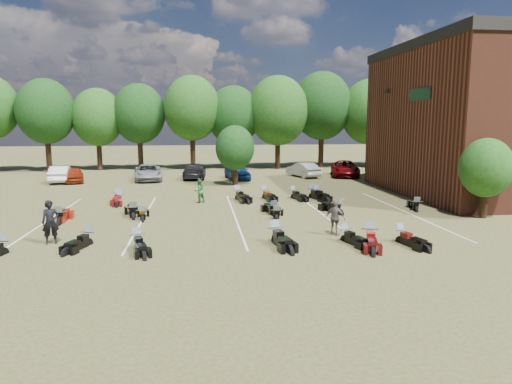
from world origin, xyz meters
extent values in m
plane|color=brown|center=(0.00, 0.00, 0.00)|extent=(160.00, 160.00, 0.00)
imported|color=maroon|center=(-15.72, 19.03, 0.65)|extent=(2.41, 4.08, 1.30)
imported|color=silver|center=(-16.87, 19.25, 0.72)|extent=(2.09, 4.53, 1.44)
imported|color=gray|center=(-9.51, 19.58, 0.71)|extent=(2.99, 5.37, 1.42)
imported|color=black|center=(-5.38, 20.47, 0.71)|extent=(2.21, 4.99, 1.42)
imported|color=navy|center=(-1.50, 19.39, 0.73)|extent=(2.44, 4.52, 1.46)
imported|color=#A5A5A0|center=(4.83, 20.38, 0.69)|extent=(2.75, 4.43, 1.38)
imported|color=#5F0508|center=(8.97, 20.43, 0.75)|extent=(3.70, 5.84, 1.50)
imported|color=#333438|center=(13.24, 20.36, 0.74)|extent=(2.55, 5.26, 1.47)
imported|color=black|center=(-11.31, -1.75, 0.96)|extent=(0.81, 0.68, 1.91)
imported|color=#2A7032|center=(-4.96, 7.60, 0.78)|extent=(0.96, 0.91, 1.55)
imported|color=#5F5751|center=(1.30, -1.81, 0.82)|extent=(0.97, 0.96, 1.65)
cube|color=black|center=(9.35, 12.00, 7.50)|extent=(0.30, 0.40, 0.30)
cube|color=black|center=(9.47, 7.00, 7.00)|extent=(0.06, 3.00, 0.80)
cylinder|color=black|center=(-21.00, 29.00, 2.04)|extent=(0.58, 0.58, 4.08)
ellipsoid|color=#1E4C19|center=(-21.00, 29.00, 6.33)|extent=(6.00, 6.00, 6.90)
cylinder|color=black|center=(-16.00, 29.00, 2.04)|extent=(0.58, 0.58, 4.08)
ellipsoid|color=#1E4C19|center=(-16.00, 29.00, 6.33)|extent=(6.00, 6.00, 6.90)
cylinder|color=black|center=(-11.00, 29.00, 2.04)|extent=(0.57, 0.58, 4.08)
ellipsoid|color=#1E4C19|center=(-11.00, 29.00, 6.33)|extent=(6.00, 6.00, 6.90)
cylinder|color=black|center=(-6.00, 29.00, 2.04)|extent=(0.57, 0.58, 4.08)
ellipsoid|color=#1E4C19|center=(-6.00, 29.00, 6.33)|extent=(6.00, 6.00, 6.90)
cylinder|color=black|center=(-1.00, 29.00, 2.04)|extent=(0.58, 0.58, 4.08)
ellipsoid|color=#1E4C19|center=(-1.00, 29.00, 6.33)|extent=(6.00, 6.00, 6.90)
cylinder|color=black|center=(4.00, 29.00, 2.04)|extent=(0.57, 0.58, 4.08)
ellipsoid|color=#1E4C19|center=(4.00, 29.00, 6.33)|extent=(6.00, 6.00, 6.90)
cylinder|color=black|center=(9.00, 29.00, 2.04)|extent=(0.57, 0.58, 4.08)
ellipsoid|color=#1E4C19|center=(9.00, 29.00, 6.33)|extent=(6.00, 6.00, 6.90)
cylinder|color=black|center=(14.00, 29.00, 2.04)|extent=(0.57, 0.58, 4.08)
ellipsoid|color=#1E4C19|center=(14.00, 29.00, 6.33)|extent=(6.00, 6.00, 6.90)
cylinder|color=black|center=(19.00, 29.00, 2.04)|extent=(0.58, 0.58, 4.08)
ellipsoid|color=#1E4C19|center=(19.00, 29.00, 6.33)|extent=(6.00, 6.00, 6.90)
cylinder|color=black|center=(24.00, 29.00, 2.04)|extent=(0.58, 0.58, 4.08)
ellipsoid|color=#1E4C19|center=(24.00, 29.00, 6.33)|extent=(6.00, 6.00, 6.90)
cylinder|color=black|center=(10.50, 1.00, 0.85)|extent=(0.24, 0.24, 1.71)
sphere|color=#1E4C19|center=(10.50, 1.00, 2.76)|extent=(2.80, 2.80, 2.80)
cylinder|color=black|center=(-2.00, 15.50, 0.95)|extent=(0.24, 0.24, 1.90)
sphere|color=#1E4C19|center=(-2.00, 15.50, 3.10)|extent=(3.20, 3.20, 3.20)
cube|color=silver|center=(-13.00, 3.00, 0.01)|extent=(0.10, 14.00, 0.01)
cube|color=silver|center=(-8.00, 3.00, 0.01)|extent=(0.10, 14.00, 0.01)
cube|color=silver|center=(-3.00, 3.00, 0.01)|extent=(0.10, 14.00, 0.01)
cube|color=silver|center=(2.00, 3.00, 0.01)|extent=(0.10, 14.00, 0.01)
cube|color=silver|center=(7.00, 3.00, 0.01)|extent=(0.10, 14.00, 0.01)
camera|label=1|loc=(-4.88, -21.84, 5.25)|focal=32.00mm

